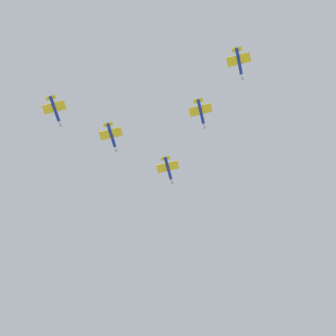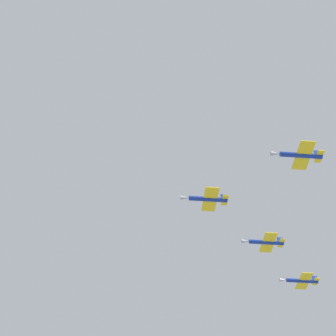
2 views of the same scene
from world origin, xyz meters
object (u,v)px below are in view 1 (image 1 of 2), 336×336
Objects in this scene: jet_starboard_inner at (201,112)px; jet_port_outer at (55,109)px; jet_port_inner at (111,136)px; jet_lead at (168,169)px; jet_starboard_outer at (239,62)px.

jet_starboard_inner reaches higher than jet_port_outer.
jet_starboard_inner is at bearing -0.00° from jet_port_inner.
jet_port_inner is (3.46, -27.07, -1.43)m from jet_lead.
jet_starboard_outer is (47.81, 32.63, 2.85)m from jet_port_inner.
jet_port_inner is at bearing -132.86° from jet_lead.
jet_starboard_outer is at bearing -15.84° from jet_port_inner.
jet_port_outer is 74.30m from jet_starboard_outer.
jet_starboard_outer is at bearing -43.96° from jet_lead.
jet_port_inner is 1.00× the size of jet_starboard_inner.
jet_port_inner is 1.00× the size of jet_starboard_outer.
jet_starboard_outer is at bearing -40.40° from jet_starboard_inner.
jet_lead is at bearing 136.04° from jet_starboard_outer.
jet_port_inner is at bearing 180.00° from jet_starboard_inner.
jet_port_outer is (-23.56, -52.87, -2.85)m from jet_starboard_inner.
jet_port_outer reaches higher than jet_port_inner.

